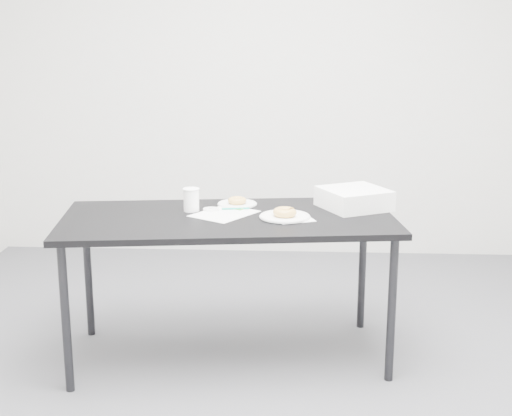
# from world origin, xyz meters

# --- Properties ---
(floor) EXTENTS (4.00, 4.00, 0.00)m
(floor) POSITION_xyz_m (0.00, 0.00, 0.00)
(floor) COLOR #4B4B50
(floor) RESTS_ON ground
(wall_back) EXTENTS (4.00, 0.02, 2.70)m
(wall_back) POSITION_xyz_m (0.00, 2.00, 1.35)
(wall_back) COLOR silver
(wall_back) RESTS_ON floor
(table) EXTENTS (1.73, 0.97, 0.75)m
(table) POSITION_xyz_m (-0.07, 0.15, 0.70)
(table) COLOR black
(table) RESTS_ON floor
(scorecard) EXTENTS (0.37, 0.39, 0.00)m
(scorecard) POSITION_xyz_m (-0.09, 0.19, 0.75)
(scorecard) COLOR white
(scorecard) RESTS_ON table
(logo_patch) EXTENTS (0.07, 0.07, 0.00)m
(logo_patch) POSITION_xyz_m (-0.03, 0.29, 0.76)
(logo_patch) COLOR green
(logo_patch) RESTS_ON scorecard
(pen) EXTENTS (0.14, 0.03, 0.01)m
(pen) POSITION_xyz_m (-0.04, 0.28, 0.76)
(pen) COLOR #0D957B
(pen) RESTS_ON scorecard
(napkin) EXTENTS (0.23, 0.23, 0.00)m
(napkin) POSITION_xyz_m (0.25, 0.11, 0.75)
(napkin) COLOR white
(napkin) RESTS_ON table
(plate_near) EXTENTS (0.25, 0.25, 0.01)m
(plate_near) POSITION_xyz_m (0.21, 0.13, 0.76)
(plate_near) COLOR white
(plate_near) RESTS_ON napkin
(donut_near) EXTENTS (0.14, 0.14, 0.04)m
(donut_near) POSITION_xyz_m (0.21, 0.13, 0.78)
(donut_near) COLOR #C88B3F
(donut_near) RESTS_ON plate_near
(plate_far) EXTENTS (0.21, 0.21, 0.01)m
(plate_far) POSITION_xyz_m (-0.05, 0.40, 0.76)
(plate_far) COLOR white
(plate_far) RESTS_ON table
(donut_far) EXTENTS (0.11, 0.11, 0.03)m
(donut_far) POSITION_xyz_m (-0.05, 0.40, 0.77)
(donut_far) COLOR #C88B3F
(donut_far) RESTS_ON plate_far
(coffee_cup) EXTENTS (0.08, 0.08, 0.12)m
(coffee_cup) POSITION_xyz_m (-0.27, 0.25, 0.81)
(coffee_cup) COLOR white
(coffee_cup) RESTS_ON table
(cup_lid) EXTENTS (0.08, 0.08, 0.01)m
(cup_lid) POSITION_xyz_m (-0.17, 0.26, 0.76)
(cup_lid) COLOR white
(cup_lid) RESTS_ON table
(bakery_box) EXTENTS (0.42, 0.42, 0.10)m
(bakery_box) POSITION_xyz_m (0.57, 0.36, 0.80)
(bakery_box) COLOR white
(bakery_box) RESTS_ON table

